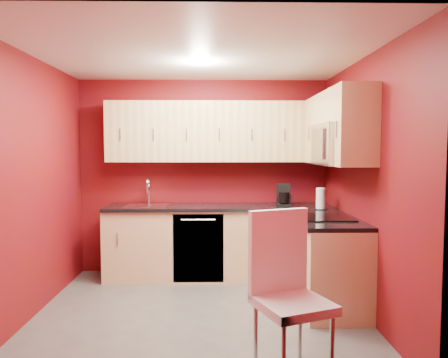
{
  "coord_description": "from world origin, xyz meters",
  "views": [
    {
      "loc": [
        0.15,
        -4.2,
        1.62
      ],
      "look_at": [
        0.25,
        0.55,
        1.28
      ],
      "focal_mm": 35.0,
      "sensor_mm": 36.0,
      "label": 1
    }
  ],
  "objects_px": {
    "microwave": "(338,144)",
    "paper_towel": "(321,199)",
    "sink": "(147,203)",
    "coffee_maker": "(284,195)",
    "napkin_holder": "(285,200)",
    "dining_chair": "(293,295)"
  },
  "relations": [
    {
      "from": "microwave",
      "to": "paper_towel",
      "type": "bearing_deg",
      "value": 91.46
    },
    {
      "from": "sink",
      "to": "paper_towel",
      "type": "bearing_deg",
      "value": -10.57
    },
    {
      "from": "microwave",
      "to": "coffee_maker",
      "type": "height_order",
      "value": "microwave"
    },
    {
      "from": "microwave",
      "to": "napkin_holder",
      "type": "relative_size",
      "value": 5.11
    },
    {
      "from": "coffee_maker",
      "to": "napkin_holder",
      "type": "height_order",
      "value": "coffee_maker"
    },
    {
      "from": "coffee_maker",
      "to": "paper_towel",
      "type": "height_order",
      "value": "coffee_maker"
    },
    {
      "from": "sink",
      "to": "napkin_holder",
      "type": "distance_m",
      "value": 1.72
    },
    {
      "from": "coffee_maker",
      "to": "dining_chair",
      "type": "xyz_separation_m",
      "value": [
        -0.3,
        -2.33,
        -0.46
      ]
    },
    {
      "from": "microwave",
      "to": "sink",
      "type": "height_order",
      "value": "microwave"
    },
    {
      "from": "napkin_holder",
      "to": "paper_towel",
      "type": "xyz_separation_m",
      "value": [
        0.36,
        -0.35,
        0.05
      ]
    },
    {
      "from": "dining_chair",
      "to": "microwave",
      "type": "bearing_deg",
      "value": 42.24
    },
    {
      "from": "sink",
      "to": "dining_chair",
      "type": "bearing_deg",
      "value": -59.77
    },
    {
      "from": "napkin_holder",
      "to": "dining_chair",
      "type": "relative_size",
      "value": 0.13
    },
    {
      "from": "dining_chair",
      "to": "coffee_maker",
      "type": "bearing_deg",
      "value": 61.32
    },
    {
      "from": "sink",
      "to": "napkin_holder",
      "type": "height_order",
      "value": "sink"
    },
    {
      "from": "coffee_maker",
      "to": "dining_chair",
      "type": "distance_m",
      "value": 2.4
    },
    {
      "from": "coffee_maker",
      "to": "dining_chair",
      "type": "height_order",
      "value": "coffee_maker"
    },
    {
      "from": "microwave",
      "to": "coffee_maker",
      "type": "distance_m",
      "value": 1.18
    },
    {
      "from": "microwave",
      "to": "coffee_maker",
      "type": "xyz_separation_m",
      "value": [
        -0.4,
        0.93,
        -0.62
      ]
    },
    {
      "from": "coffee_maker",
      "to": "dining_chair",
      "type": "bearing_deg",
      "value": -94.4
    },
    {
      "from": "paper_towel",
      "to": "coffee_maker",
      "type": "bearing_deg",
      "value": 140.19
    },
    {
      "from": "sink",
      "to": "paper_towel",
      "type": "distance_m",
      "value": 2.12
    }
  ]
}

